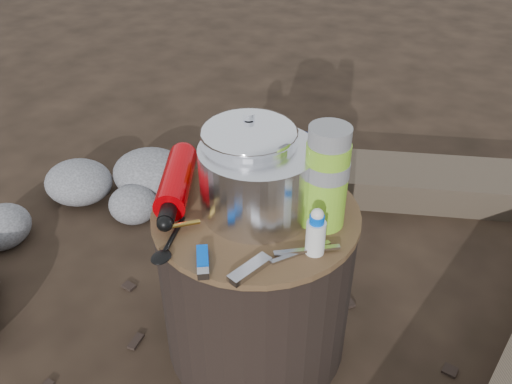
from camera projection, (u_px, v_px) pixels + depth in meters
The scene contains 15 objects.
ground at pixel (256, 338), 1.42m from camera, with size 60.00×60.00×0.00m, color black.
stump at pixel (256, 281), 1.30m from camera, with size 0.46×0.46×0.43m, color black.
rock_ring at pixel (51, 228), 1.67m from camera, with size 0.42×0.92×0.18m, color slate, non-canonical shape.
foil_windscreen at pixel (258, 179), 1.14m from camera, with size 0.26×0.26×0.16m, color silver.
camping_pot at pixel (249, 160), 1.16m from camera, with size 0.21×0.21×0.21m, color white.
fuel_bottle at pixel (177, 181), 1.22m from camera, with size 0.07×0.29×0.07m, color #C40006, non-canonical shape.
thermos at pixel (326, 178), 1.08m from camera, with size 0.09×0.09×0.23m, color #7FBD28.
travel_mug at pixel (319, 171), 1.20m from camera, with size 0.08×0.08×0.12m, color black.
stuff_sack at pixel (247, 149), 1.31m from camera, with size 0.14×0.12×0.10m, color yellow.
food_pouch at pixel (288, 154), 1.26m from camera, with size 0.10×0.02×0.13m, color #0C1848.
lighter at pixel (203, 258), 1.04m from camera, with size 0.02×0.09×0.02m, color blue.
multitool at pixel (250, 269), 1.01m from camera, with size 0.03×0.10×0.01m, color #ABABB0.
pot_grabber at pixel (301, 251), 1.06m from camera, with size 0.04×0.14×0.01m, color #ABABB0, non-canonical shape.
spork at pixel (173, 236), 1.10m from camera, with size 0.03×0.15×0.01m, color black, non-canonical shape.
squeeze_bottle at pixel (316, 234), 1.04m from camera, with size 0.04×0.04×0.09m, color silver.
Camera 1 is at (0.46, -0.83, 1.13)m, focal length 36.96 mm.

